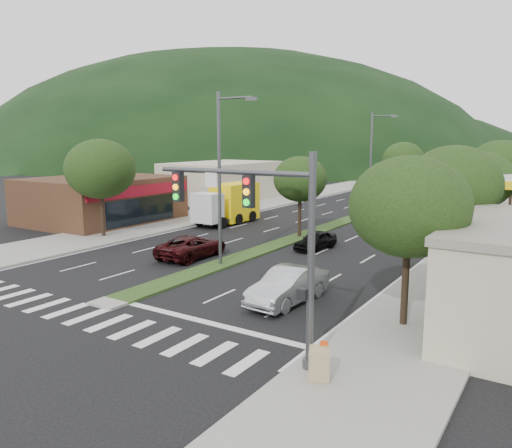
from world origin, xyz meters
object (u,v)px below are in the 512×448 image
Objects in this scene: tree_med_near at (300,179)px; box_truck at (229,205)px; tree_r_a at (409,207)px; suv_maroon at (192,246)px; car_queue_d at (421,237)px; tree_r_b at (454,185)px; tree_med_far at (403,159)px; tree_l_a at (100,169)px; streetlight_near at (222,171)px; tree_r_d at (500,166)px; a_frame_sign at (319,362)px; tree_r_c at (479,180)px; car_queue_b at (397,223)px; sedan_silver at (288,286)px; car_queue_a at (316,240)px; motorhome at (436,194)px; car_queue_c at (396,213)px; traffic_signal at (267,225)px; streetlight_mid at (373,157)px.

tree_med_near reaches higher than box_truck.
suv_maroon is at bearing 162.47° from tree_r_a.
tree_r_b is at bearing -72.41° from car_queue_d.
box_truck is at bearing -109.71° from tree_med_far.
tree_l_a is 0.72× the size of streetlight_near.
tree_r_d is 1.40× the size of suv_maroon.
a_frame_sign is at bearing -42.56° from streetlight_near.
tree_r_b is at bearing -90.00° from tree_r_c.
tree_r_a is 12.48m from streetlight_near.
tree_med_far is 20.28m from car_queue_b.
streetlight_near is at bearing 152.89° from sedan_silver.
tree_r_b is 1.07× the size of tree_r_c.
car_queue_b is (-6.65, 12.94, -4.42)m from tree_r_b.
tree_r_a is 1.02× the size of tree_r_c.
tree_med_far is 40.61m from sedan_silver.
car_queue_a is (-9.16, -5.06, -4.12)m from tree_r_c.
motorhome is at bearing 79.77° from streetlight_near.
car_queue_c is at bearing 110.13° from car_queue_d.
tree_med_near is 4.31× the size of a_frame_sign.
traffic_signal is at bearing -64.05° from sedan_silver.
suv_maroon is 0.72× the size of box_truck.
tree_r_a reaches higher than car_queue_c.
box_truck is at bearing -155.25° from tree_r_d.
tree_r_a is at bearing -73.30° from tree_med_far.
streetlight_mid is 15.59m from box_truck.
motorhome is (-6.50, 25.32, -3.16)m from tree_r_b.
motorhome is (0.14, 12.39, 1.25)m from car_queue_b.
car_queue_c is at bearing -75.36° from tree_med_far.
sedan_silver is (-5.32, -7.84, -4.24)m from tree_r_b.
tree_l_a is (-24.50, -20.00, 0.00)m from tree_r_d.
tree_r_d reaches higher than car_queue_b.
box_truck is (-20.38, 8.60, -3.40)m from tree_r_b.
streetlight_mid reaches higher than tree_med_near.
car_queue_a is 19.06m from a_frame_sign.
motorhome reaches higher than suv_maroon.
streetlight_mid is at bearing 83.65° from a_frame_sign.
tree_r_b is at bearing -65.83° from car_queue_c.
tree_med_near reaches higher than suv_maroon.
sedan_silver is at bearing -84.08° from car_queue_c.
tree_r_b is at bearing 59.39° from sedan_silver.
car_queue_c is at bearing -141.30° from box_truck.
tree_r_b reaches higher than tree_r_a.
tree_r_a is 7.41m from a_frame_sign.
traffic_signal is 1.01× the size of tree_r_b.
tree_med_near is at bearing -135.00° from tree_r_d.
streetlight_mid is 37.17m from a_frame_sign.
streetlight_near is at bearing -88.82° from tree_med_near.
streetlight_mid is (12.71, 23.00, 0.40)m from tree_l_a.
tree_r_a is 1.80× the size of car_queue_a.
sedan_silver is (6.68, -13.84, -3.63)m from tree_med_near.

